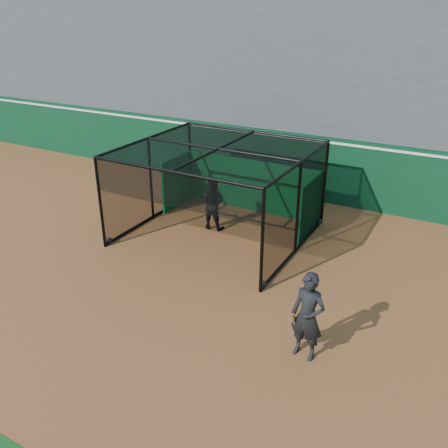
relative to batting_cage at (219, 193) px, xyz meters
The scene contains 6 objects.
ground 4.28m from the batting_cage, 75.28° to the right, with size 120.00×120.00×0.00m, color brown.
outfield_wall 4.71m from the batting_cage, 77.43° to the left, with size 50.00×0.50×2.50m.
grandstand 8.96m from the batting_cage, 83.02° to the left, with size 50.00×7.85×8.95m.
batting_cage is the anchor object (origin of this frame).
batter 0.77m from the batting_cage, 144.52° to the left, with size 0.87×0.68×1.79m, color black.
on_deck_player 6.30m from the batting_cage, 43.45° to the right, with size 0.78×0.57×2.00m.
Camera 1 is at (5.94, -8.36, 6.85)m, focal length 38.00 mm.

